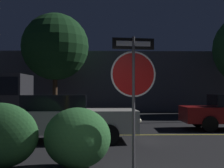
% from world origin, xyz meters
% --- Properties ---
extents(road_center_stripe, '(36.08, 0.12, 0.01)m').
position_xyz_m(road_center_stripe, '(0.00, 7.16, 0.00)').
color(road_center_stripe, gold).
rests_on(road_center_stripe, ground_plane).
extents(stop_sign, '(0.88, 0.14, 2.60)m').
position_xyz_m(stop_sign, '(0.28, 2.19, 1.83)').
color(stop_sign, '#4C4C51').
rests_on(stop_sign, ground_plane).
extents(hedge_bush_1, '(1.53, 0.80, 1.31)m').
position_xyz_m(hedge_bush_1, '(-2.36, 2.46, 0.65)').
color(hedge_bush_1, '#285B2D').
rests_on(hedge_bush_1, ground_plane).
extents(hedge_bush_2, '(1.33, 1.06, 1.21)m').
position_xyz_m(hedge_bush_2, '(-0.82, 2.43, 0.61)').
color(hedge_bush_2, '#2D6633').
rests_on(hedge_bush_2, ground_plane).
extents(passing_car_2, '(4.83, 1.98, 1.43)m').
position_xyz_m(passing_car_2, '(-1.66, 5.83, 0.72)').
color(passing_car_2, silver).
rests_on(passing_car_2, ground_plane).
extents(tree_0, '(4.46, 4.46, 6.75)m').
position_xyz_m(tree_0, '(-3.55, 17.00, 4.51)').
color(tree_0, '#422D1E').
rests_on(tree_0, ground_plane).
extents(building_backdrop, '(29.24, 3.82, 4.54)m').
position_xyz_m(building_backdrop, '(1.61, 21.17, 2.27)').
color(building_backdrop, '#4C4C56').
rests_on(building_backdrop, ground_plane).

